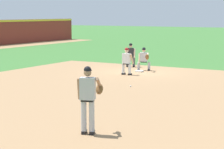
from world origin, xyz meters
TOP-DOWN VIEW (x-y plane):
  - ground_plane at (0.00, 0.00)m, footprint 160.00×160.00m
  - infield_dirt_patch at (-6.06, -2.27)m, footprint 18.00×18.00m
  - first_base_bag at (0.00, 0.00)m, footprint 0.38×0.38m
  - baseball at (-4.70, -1.93)m, footprint 0.07×0.07m
  - pitcher at (-12.07, -4.53)m, footprint 0.81×0.60m
  - first_baseman at (0.63, 0.02)m, footprint 0.85×0.94m
  - baserunner at (-1.39, 0.06)m, footprint 0.45×0.60m
  - umpire at (1.82, 1.51)m, footprint 0.59×0.67m

SIDE VIEW (x-z plane):
  - ground_plane at x=0.00m, z-range 0.00..0.00m
  - infield_dirt_patch at x=-6.06m, z-range 0.00..0.01m
  - baseball at x=-4.70m, z-range 0.00..0.07m
  - first_base_bag at x=0.00m, z-range 0.00..0.09m
  - first_baseman at x=0.63m, z-range 0.06..1.40m
  - baserunner at x=-1.39m, z-range 0.06..1.52m
  - umpire at x=1.82m, z-range 0.06..1.52m
  - pitcher at x=-12.07m, z-range 0.13..1.99m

